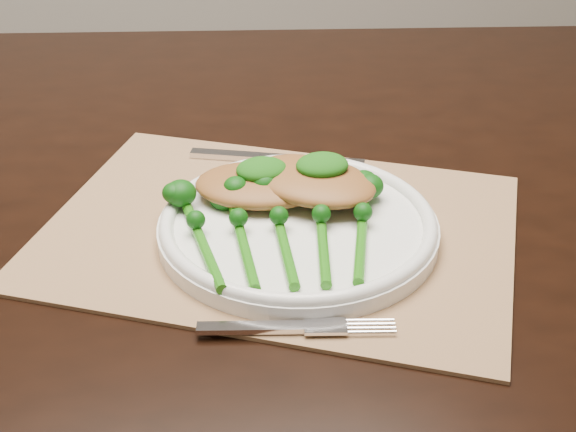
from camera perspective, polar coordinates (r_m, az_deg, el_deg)
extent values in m
cube|color=black|center=(0.91, -5.91, 2.83)|extent=(1.73, 1.15, 0.04)
cube|color=#99724E|center=(0.77, -0.66, -0.97)|extent=(0.54, 0.48, 0.00)
cylinder|color=white|center=(0.75, 0.72, -0.93)|extent=(0.26, 0.26, 0.02)
torus|color=white|center=(0.74, 0.73, -0.34)|extent=(0.26, 0.26, 0.01)
cube|color=silver|center=(0.89, -4.49, 4.35)|extent=(0.08, 0.04, 0.01)
cube|color=silver|center=(0.88, 1.61, 4.00)|extent=(0.12, 0.06, 0.00)
cube|color=silver|center=(0.64, -2.59, -7.94)|extent=(0.09, 0.03, 0.00)
ellipsoid|color=#975E2B|center=(0.78, -1.95, 2.23)|extent=(0.15, 0.12, 0.03)
ellipsoid|color=#975E2B|center=(0.77, 1.69, 2.54)|extent=(0.16, 0.15, 0.03)
ellipsoid|color=#0E460A|center=(0.78, -1.88, 3.33)|extent=(0.05, 0.04, 0.02)
ellipsoid|color=#0E460A|center=(0.77, 2.45, 3.63)|extent=(0.05, 0.04, 0.02)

